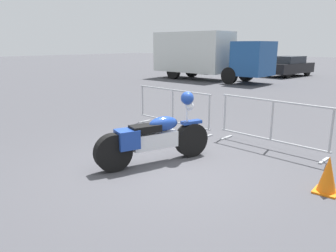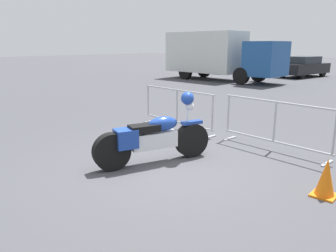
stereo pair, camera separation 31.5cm
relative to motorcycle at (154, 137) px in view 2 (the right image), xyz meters
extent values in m
plane|color=#424247|center=(0.40, 0.02, -0.50)|extent=(120.00, 120.00, 0.00)
cylinder|color=black|center=(0.30, 0.77, -0.16)|extent=(0.43, 0.71, 0.68)
cylinder|color=black|center=(-0.30, -0.77, -0.16)|extent=(0.43, 0.71, 0.68)
cube|color=silver|center=(0.00, 0.00, -0.06)|extent=(0.56, 0.93, 0.30)
ellipsoid|color=navy|center=(0.07, 0.18, 0.24)|extent=(0.47, 0.66, 0.28)
cube|color=black|center=(-0.07, -0.18, 0.20)|extent=(0.48, 0.63, 0.13)
cube|color=navy|center=(-0.20, -0.52, 0.05)|extent=(0.46, 0.48, 0.34)
cube|color=navy|center=(0.30, 0.77, 0.20)|extent=(0.29, 0.45, 0.06)
cylinder|color=silver|center=(0.26, 0.67, 0.34)|extent=(0.06, 0.06, 0.48)
sphere|color=silver|center=(0.28, 0.72, 0.53)|extent=(0.17, 0.17, 0.17)
sphere|color=navy|center=(0.26, 0.67, 0.69)|extent=(0.26, 0.26, 0.26)
cylinder|color=#9EA0A5|center=(-1.35, 2.25, 0.55)|extent=(2.52, 0.28, 0.04)
cylinder|color=#9EA0A5|center=(-1.35, 2.25, -0.30)|extent=(2.52, 0.28, 0.04)
cylinder|color=#9EA0A5|center=(-2.56, 2.37, 0.12)|extent=(0.05, 0.05, 0.85)
cylinder|color=#9EA0A5|center=(-1.35, 2.25, 0.12)|extent=(0.05, 0.05, 0.85)
cylinder|color=#9EA0A5|center=(-0.15, 2.13, 0.12)|extent=(0.05, 0.05, 0.85)
cube|color=#9EA0A5|center=(-2.49, 2.36, -0.49)|extent=(0.10, 0.44, 0.03)
cube|color=#9EA0A5|center=(-0.22, 2.14, -0.49)|extent=(0.10, 0.44, 0.03)
cylinder|color=#9EA0A5|center=(1.35, 2.25, 0.55)|extent=(2.52, 0.28, 0.04)
cylinder|color=#9EA0A5|center=(1.35, 2.25, -0.30)|extent=(2.52, 0.28, 0.04)
cylinder|color=#9EA0A5|center=(0.15, 2.37, 0.12)|extent=(0.05, 0.05, 0.85)
cylinder|color=#9EA0A5|center=(1.35, 2.25, 0.12)|extent=(0.05, 0.05, 0.85)
cylinder|color=#9EA0A5|center=(2.56, 2.13, 0.12)|extent=(0.05, 0.05, 0.85)
cube|color=#9EA0A5|center=(0.22, 2.36, -0.49)|extent=(0.10, 0.44, 0.03)
cube|color=#9EA0A5|center=(2.49, 2.14, -0.49)|extent=(0.10, 0.44, 0.03)
cube|color=silver|center=(-8.57, 13.45, 1.23)|extent=(5.10, 2.53, 2.50)
cube|color=#1E4C8C|center=(-4.27, 13.25, 0.93)|extent=(1.90, 2.27, 1.90)
cylinder|color=black|center=(-5.16, 14.26, -0.02)|extent=(0.97, 0.32, 0.96)
cylinder|color=black|center=(-5.25, 12.33, -0.02)|extent=(0.97, 0.32, 0.96)
cylinder|color=black|center=(-9.37, 14.45, -0.02)|extent=(0.97, 0.32, 0.96)
cylinder|color=black|center=(-9.46, 12.52, -0.02)|extent=(0.97, 0.32, 0.96)
cube|color=#236B38|center=(-9.98, 19.18, 0.09)|extent=(2.39, 4.39, 0.68)
cube|color=#1E232B|center=(-10.01, 19.04, 0.67)|extent=(1.90, 2.37, 0.48)
cylinder|color=black|center=(-10.45, 20.62, -0.20)|extent=(0.32, 0.65, 0.62)
cylinder|color=black|center=(-9.05, 20.37, -0.20)|extent=(0.32, 0.65, 0.62)
cylinder|color=black|center=(-10.91, 17.99, -0.20)|extent=(0.32, 0.65, 0.62)
cylinder|color=black|center=(-9.51, 17.75, -0.20)|extent=(0.32, 0.65, 0.62)
cube|color=#B7BABF|center=(-7.14, 19.45, 0.08)|extent=(2.35, 4.31, 0.67)
cube|color=#1E232B|center=(-7.17, 19.31, 0.65)|extent=(1.87, 2.33, 0.48)
cylinder|color=black|center=(-7.60, 20.86, -0.20)|extent=(0.31, 0.64, 0.61)
cylinder|color=black|center=(-6.23, 20.62, -0.20)|extent=(0.31, 0.64, 0.61)
cylinder|color=black|center=(-8.06, 18.28, -0.20)|extent=(0.31, 0.64, 0.61)
cylinder|color=black|center=(-6.68, 18.04, -0.20)|extent=(0.31, 0.64, 0.61)
cube|color=black|center=(-4.31, 19.17, 0.09)|extent=(2.40, 4.40, 0.68)
cube|color=#1E232B|center=(-4.33, 19.03, 0.67)|extent=(1.91, 2.37, 0.49)
cylinder|color=black|center=(-4.78, 20.61, -0.19)|extent=(0.32, 0.65, 0.62)
cylinder|color=black|center=(-3.37, 20.36, -0.19)|extent=(0.32, 0.65, 0.62)
cylinder|color=black|center=(-5.24, 17.98, -0.19)|extent=(0.32, 0.65, 0.62)
cylinder|color=black|center=(-3.84, 17.73, -0.19)|extent=(0.32, 0.65, 0.62)
cube|color=orange|center=(2.89, 0.69, -0.49)|extent=(0.34, 0.34, 0.03)
cone|color=orange|center=(2.89, 0.69, -0.19)|extent=(0.28, 0.28, 0.56)
camera|label=1|loc=(3.95, -4.42, 1.70)|focal=35.00mm
camera|label=2|loc=(4.19, -4.21, 1.70)|focal=35.00mm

